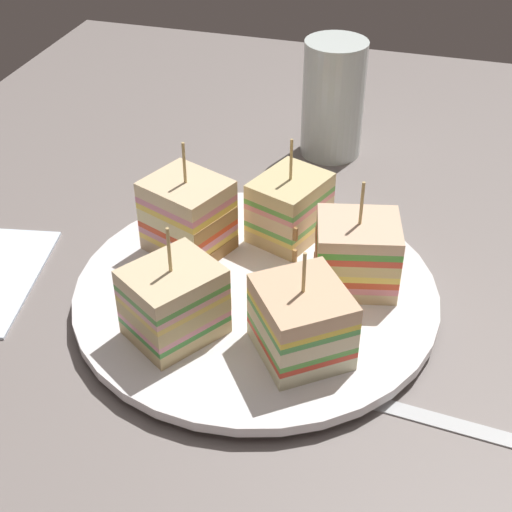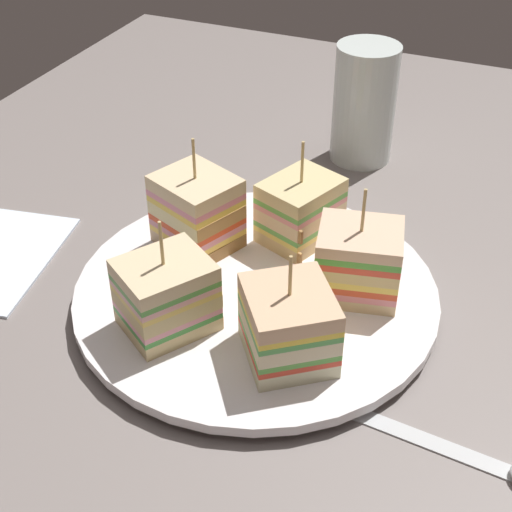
{
  "view_description": "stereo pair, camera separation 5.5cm",
  "coord_description": "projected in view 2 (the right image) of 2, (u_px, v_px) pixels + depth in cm",
  "views": [
    {
      "loc": [
        42.46,
        12.32,
        37.19
      ],
      "look_at": [
        0.0,
        0.0,
        4.47
      ],
      "focal_mm": 51.99,
      "sensor_mm": 36.0,
      "label": 1
    },
    {
      "loc": [
        40.61,
        17.49,
        37.19
      ],
      "look_at": [
        0.0,
        0.0,
        4.47
      ],
      "focal_mm": 51.99,
      "sensor_mm": 36.0,
      "label": 2
    }
  ],
  "objects": [
    {
      "name": "plate",
      "position": [
        256.0,
        293.0,
        0.57
      ],
      "size": [
        27.87,
        27.87,
        1.47
      ],
      "color": "white",
      "rests_on": "ground_plane"
    },
    {
      "name": "sandwich_wedge_0",
      "position": [
        197.0,
        212.0,
        0.6
      ],
      "size": [
        7.18,
        7.67,
        9.63
      ],
      "rotation": [
        0.0,
        0.0,
        7.47
      ],
      "color": "beige",
      "rests_on": "plate"
    },
    {
      "name": "sandwich_wedge_3",
      "position": [
        358.0,
        261.0,
        0.55
      ],
      "size": [
        6.51,
        7.17,
        8.98
      ],
      "rotation": [
        0.0,
        0.0,
        11.22
      ],
      "color": "#DBB888",
      "rests_on": "plate"
    },
    {
      "name": "sandwich_wedge_2",
      "position": [
        288.0,
        325.0,
        0.49
      ],
      "size": [
        8.24,
        8.13,
        8.37
      ],
      "rotation": [
        0.0,
        0.0,
        10.07
      ],
      "color": "beige",
      "rests_on": "plate"
    },
    {
      "name": "ground_plane",
      "position": [
        256.0,
        311.0,
        0.58
      ],
      "size": [
        111.01,
        84.58,
        1.8
      ],
      "primitive_type": "cube",
      "color": "slate"
    },
    {
      "name": "drinking_glass",
      "position": [
        363.0,
        112.0,
        0.73
      ],
      "size": [
        6.2,
        6.2,
        11.81
      ],
      "color": "silver",
      "rests_on": "ground_plane"
    },
    {
      "name": "spoon",
      "position": [
        505.0,
        467.0,
        0.45
      ],
      "size": [
        3.14,
        15.08,
        1.0
      ],
      "rotation": [
        0.0,
        0.0,
        1.49
      ],
      "color": "silver",
      "rests_on": "ground_plane"
    },
    {
      "name": "sandwich_wedge_1",
      "position": [
        167.0,
        295.0,
        0.52
      ],
      "size": [
        7.93,
        7.62,
        8.94
      ],
      "rotation": [
        0.0,
        0.0,
        8.85
      ],
      "color": "#D7BD83",
      "rests_on": "plate"
    },
    {
      "name": "sandwich_wedge_4",
      "position": [
        300.0,
        211.0,
        0.61
      ],
      "size": [
        7.45,
        6.68,
        8.98
      ],
      "rotation": [
        0.0,
        0.0,
        12.2
      ],
      "color": "#D3B881",
      "rests_on": "plate"
    }
  ]
}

